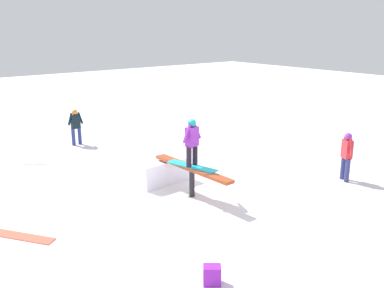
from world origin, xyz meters
The scene contains 9 objects.
ground_plane centered at (0.00, 0.00, 0.00)m, with size 60.00×60.00×0.00m, color white.
rail_feature centered at (0.00, 0.00, 0.69)m, with size 2.76×0.37×0.81m.
snow_kicker_ramp centered at (-1.86, -0.06, 0.33)m, with size 1.80×1.50×0.67m, color white.
main_rider_on_rail centered at (0.00, 0.00, 1.40)m, with size 1.46×0.70×1.24m.
bystander_red centered at (1.77, 4.13, 0.78)m, with size 0.55×0.36×1.39m.
bystander_black centered at (-6.50, -0.26, 0.74)m, with size 0.20×0.59×1.32m.
loose_snowboard_coral centered at (-0.49, -4.15, 0.01)m, with size 1.47×0.28×0.02m, color #EC654C.
loose_snowboard_white centered at (-4.99, -1.96, 0.01)m, with size 1.43×0.28×0.02m, color white.
backpack_on_snow centered at (3.24, -2.14, 0.17)m, with size 0.30×0.22×0.34m, color purple.
Camera 1 is at (8.04, -6.38, 4.28)m, focal length 40.00 mm.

